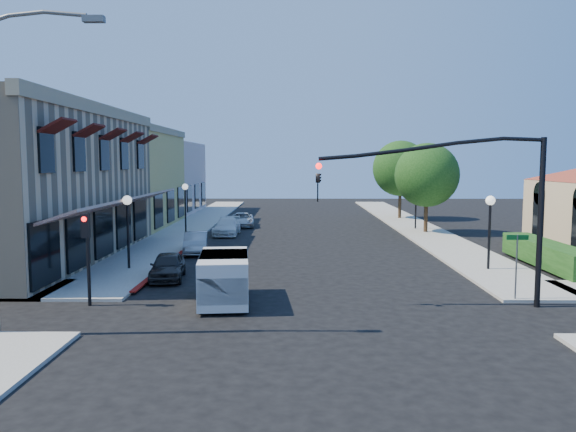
{
  "coord_description": "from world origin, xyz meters",
  "views": [
    {
      "loc": [
        -0.64,
        -18.17,
        5.16
      ],
      "look_at": [
        -0.94,
        8.11,
        2.6
      ],
      "focal_mm": 35.0,
      "sensor_mm": 36.0,
      "label": 1
    }
  ],
  "objects_px": {
    "street_tree_a": "(427,175)",
    "secondary_signal": "(87,242)",
    "cobra_streetlight": "(0,158)",
    "parked_car_a": "(168,266)",
    "street_tree_b": "(400,168)",
    "parked_car_d": "(242,220)",
    "parked_car_c": "(227,227)",
    "signal_mast_arm": "(480,192)",
    "white_van": "(224,275)",
    "lamppost_right_near": "(490,214)",
    "lamppost_left_near": "(128,213)",
    "parked_car_b": "(196,243)",
    "lamppost_right_far": "(416,194)",
    "street_name_sign": "(517,256)",
    "lamppost_left_far": "(185,195)"
  },
  "relations": [
    {
      "from": "parked_car_b",
      "to": "parked_car_d",
      "type": "xyz_separation_m",
      "value": [
        1.4,
        13.05,
        -0.04
      ]
    },
    {
      "from": "signal_mast_arm",
      "to": "cobra_streetlight",
      "type": "relative_size",
      "value": 0.86
    },
    {
      "from": "street_tree_a",
      "to": "cobra_streetlight",
      "type": "relative_size",
      "value": 0.7
    },
    {
      "from": "secondary_signal",
      "to": "lamppost_right_near",
      "type": "xyz_separation_m",
      "value": [
        16.5,
        6.59,
        0.42
      ]
    },
    {
      "from": "street_tree_a",
      "to": "parked_car_c",
      "type": "distance_m",
      "value": 14.68
    },
    {
      "from": "street_tree_b",
      "to": "signal_mast_arm",
      "type": "relative_size",
      "value": 0.88
    },
    {
      "from": "secondary_signal",
      "to": "parked_car_d",
      "type": "distance_m",
      "value": 24.91
    },
    {
      "from": "street_tree_b",
      "to": "parked_car_d",
      "type": "xyz_separation_m",
      "value": [
        -13.6,
        -5.95,
        -3.99
      ]
    },
    {
      "from": "lamppost_left_near",
      "to": "parked_car_b",
      "type": "relative_size",
      "value": 0.99
    },
    {
      "from": "parked_car_b",
      "to": "parked_car_d",
      "type": "distance_m",
      "value": 13.12
    },
    {
      "from": "lamppost_right_far",
      "to": "parked_car_a",
      "type": "distance_m",
      "value": 23.34
    },
    {
      "from": "lamppost_right_far",
      "to": "parked_car_c",
      "type": "relative_size",
      "value": 0.87
    },
    {
      "from": "street_tree_b",
      "to": "parked_car_d",
      "type": "height_order",
      "value": "street_tree_b"
    },
    {
      "from": "lamppost_right_far",
      "to": "lamppost_left_near",
      "type": "bearing_deg",
      "value": -136.74
    },
    {
      "from": "street_tree_a",
      "to": "parked_car_b",
      "type": "height_order",
      "value": "street_tree_a"
    },
    {
      "from": "secondary_signal",
      "to": "lamppost_left_far",
      "type": "height_order",
      "value": "lamppost_left_far"
    },
    {
      "from": "cobra_streetlight",
      "to": "parked_car_a",
      "type": "distance_m",
      "value": 9.73
    },
    {
      "from": "street_tree_b",
      "to": "white_van",
      "type": "relative_size",
      "value": 1.7
    },
    {
      "from": "street_tree_a",
      "to": "white_van",
      "type": "height_order",
      "value": "street_tree_a"
    },
    {
      "from": "lamppost_right_near",
      "to": "parked_car_a",
      "type": "xyz_separation_m",
      "value": [
        -14.7,
        -2.0,
        -2.15
      ]
    },
    {
      "from": "cobra_streetlight",
      "to": "lamppost_right_far",
      "type": "relative_size",
      "value": 2.61
    },
    {
      "from": "street_name_sign",
      "to": "parked_car_b",
      "type": "relative_size",
      "value": 0.69
    },
    {
      "from": "parked_car_d",
      "to": "white_van",
      "type": "bearing_deg",
      "value": -91.22
    },
    {
      "from": "lamppost_left_far",
      "to": "parked_car_a",
      "type": "bearing_deg",
      "value": -81.82
    },
    {
      "from": "street_tree_a",
      "to": "parked_car_c",
      "type": "xyz_separation_m",
      "value": [
        -14.19,
        -1.09,
        -3.6
      ]
    },
    {
      "from": "lamppost_right_far",
      "to": "white_van",
      "type": "relative_size",
      "value": 0.86
    },
    {
      "from": "lamppost_left_far",
      "to": "lamppost_right_far",
      "type": "bearing_deg",
      "value": 6.71
    },
    {
      "from": "cobra_streetlight",
      "to": "white_van",
      "type": "relative_size",
      "value": 2.25
    },
    {
      "from": "street_name_sign",
      "to": "lamppost_left_near",
      "type": "bearing_deg",
      "value": 160.07
    },
    {
      "from": "street_tree_a",
      "to": "secondary_signal",
      "type": "height_order",
      "value": "street_tree_a"
    },
    {
      "from": "parked_car_c",
      "to": "cobra_streetlight",
      "type": "bearing_deg",
      "value": -98.99
    },
    {
      "from": "street_tree_b",
      "to": "secondary_signal",
      "type": "height_order",
      "value": "street_tree_b"
    },
    {
      "from": "lamppost_right_far",
      "to": "parked_car_b",
      "type": "relative_size",
      "value": 0.99
    },
    {
      "from": "street_tree_b",
      "to": "parked_car_c",
      "type": "bearing_deg",
      "value": -142.0
    },
    {
      "from": "street_name_sign",
      "to": "parked_car_c",
      "type": "bearing_deg",
      "value": 124.56
    },
    {
      "from": "lamppost_left_near",
      "to": "lamppost_right_near",
      "type": "xyz_separation_m",
      "value": [
        17.0,
        0.0,
        0.0
      ]
    },
    {
      "from": "lamppost_right_near",
      "to": "white_van",
      "type": "distance_m",
      "value": 13.29
    },
    {
      "from": "cobra_streetlight",
      "to": "lamppost_right_near",
      "type": "distance_m",
      "value": 20.44
    },
    {
      "from": "parked_car_d",
      "to": "lamppost_right_far",
      "type": "bearing_deg",
      "value": -13.74
    },
    {
      "from": "lamppost_right_near",
      "to": "parked_car_d",
      "type": "distance_m",
      "value": 22.52
    },
    {
      "from": "street_tree_b",
      "to": "signal_mast_arm",
      "type": "xyz_separation_m",
      "value": [
        -2.94,
        -30.5,
        -0.46
      ]
    },
    {
      "from": "cobra_streetlight",
      "to": "lamppost_left_far",
      "type": "relative_size",
      "value": 2.61
    },
    {
      "from": "lamppost_left_far",
      "to": "parked_car_b",
      "type": "xyz_separation_m",
      "value": [
        2.3,
        -9.0,
        -2.14
      ]
    },
    {
      "from": "white_van",
      "to": "parked_car_d",
      "type": "distance_m",
      "value": 24.14
    },
    {
      "from": "cobra_streetlight",
      "to": "parked_car_a",
      "type": "height_order",
      "value": "cobra_streetlight"
    },
    {
      "from": "white_van",
      "to": "parked_car_c",
      "type": "distance_m",
      "value": 19.09
    },
    {
      "from": "parked_car_b",
      "to": "parked_car_c",
      "type": "relative_size",
      "value": 0.88
    },
    {
      "from": "secondary_signal",
      "to": "cobra_streetlight",
      "type": "bearing_deg",
      "value": -108.63
    },
    {
      "from": "lamppost_left_near",
      "to": "parked_car_c",
      "type": "height_order",
      "value": "lamppost_left_near"
    },
    {
      "from": "lamppost_right_near",
      "to": "white_van",
      "type": "bearing_deg",
      "value": -152.71
    }
  ]
}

